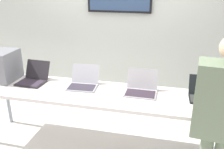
% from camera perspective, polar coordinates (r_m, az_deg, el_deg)
% --- Properties ---
extents(ground, '(8.00, 8.00, 0.04)m').
position_cam_1_polar(ground, '(3.41, -3.86, -16.14)').
color(ground, silver).
extents(back_wall, '(8.00, 0.11, 2.58)m').
position_cam_1_polar(back_wall, '(3.87, 0.62, 10.14)').
color(back_wall, silver).
rests_on(back_wall, ground).
extents(workbench, '(3.02, 0.70, 0.77)m').
position_cam_1_polar(workbench, '(3.02, -4.20, -4.87)').
color(workbench, silver).
rests_on(workbench, ground).
extents(equipment_box, '(0.35, 0.41, 0.40)m').
position_cam_1_polar(equipment_box, '(3.59, -23.85, 1.92)').
color(equipment_box, gray).
rests_on(equipment_box, workbench).
extents(laptop_station_0, '(0.36, 0.39, 0.25)m').
position_cam_1_polar(laptop_station_0, '(3.41, -17.60, -0.72)').
color(laptop_station_0, '#262327').
rests_on(laptop_station_0, workbench).
extents(laptop_station_1, '(0.37, 0.37, 0.24)m').
position_cam_1_polar(laptop_station_1, '(3.14, -6.62, -1.72)').
color(laptop_station_1, '#ADAEB8').
rests_on(laptop_station_1, workbench).
extents(laptop_station_2, '(0.37, 0.33, 0.26)m').
position_cam_1_polar(laptop_station_2, '(2.97, 6.72, -3.07)').
color(laptop_station_2, '#AFAEB4').
rests_on(laptop_station_2, workbench).
extents(laptop_station_3, '(0.31, 0.36, 0.22)m').
position_cam_1_polar(laptop_station_3, '(3.00, 20.17, -4.22)').
color(laptop_station_3, black).
rests_on(laptop_station_3, workbench).
extents(person, '(0.49, 0.63, 1.66)m').
position_cam_1_polar(person, '(2.26, 23.60, -8.14)').
color(person, slate).
rests_on(person, ground).
extents(paper_sheet, '(0.27, 0.33, 0.00)m').
position_cam_1_polar(paper_sheet, '(2.73, 16.08, -7.45)').
color(paper_sheet, white).
rests_on(paper_sheet, workbench).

